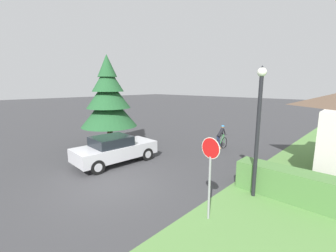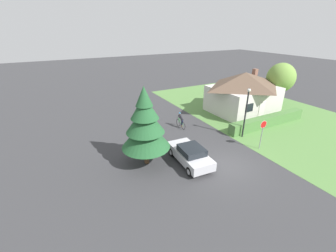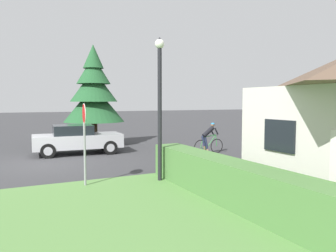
{
  "view_description": "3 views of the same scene",
  "coord_description": "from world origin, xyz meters",
  "px_view_note": "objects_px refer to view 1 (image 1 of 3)",
  "views": [
    {
      "loc": [
        7.64,
        -4.76,
        4.1
      ],
      "look_at": [
        -1.25,
        4.74,
        1.74
      ],
      "focal_mm": 24.0,
      "sensor_mm": 36.0,
      "label": 1
    },
    {
      "loc": [
        -10.7,
        -10.47,
        9.66
      ],
      "look_at": [
        -1.95,
        5.95,
        1.39
      ],
      "focal_mm": 24.0,
      "sensor_mm": 36.0,
      "label": 2
    },
    {
      "loc": [
        14.52,
        -1.36,
        2.67
      ],
      "look_at": [
        0.25,
        5.61,
        1.46
      ],
      "focal_mm": 35.0,
      "sensor_mm": 36.0,
      "label": 3
    }
  ],
  "objects_px": {
    "stop_sign": "(210,163)",
    "street_lamp": "(259,120)",
    "cyclist": "(220,138)",
    "conifer_tall_near": "(108,99)",
    "sedan_left_lane": "(115,149)"
  },
  "relations": [
    {
      "from": "stop_sign",
      "to": "street_lamp",
      "type": "relative_size",
      "value": 0.55
    },
    {
      "from": "cyclist",
      "to": "conifer_tall_near",
      "type": "xyz_separation_m",
      "value": [
        -5.75,
        -4.48,
        2.46
      ]
    },
    {
      "from": "cyclist",
      "to": "street_lamp",
      "type": "distance_m",
      "value": 6.53
    },
    {
      "from": "stop_sign",
      "to": "street_lamp",
      "type": "height_order",
      "value": "street_lamp"
    },
    {
      "from": "street_lamp",
      "to": "stop_sign",
      "type": "bearing_deg",
      "value": -99.86
    },
    {
      "from": "conifer_tall_near",
      "to": "street_lamp",
      "type": "bearing_deg",
      "value": -0.8
    },
    {
      "from": "sedan_left_lane",
      "to": "cyclist",
      "type": "height_order",
      "value": "cyclist"
    },
    {
      "from": "cyclist",
      "to": "stop_sign",
      "type": "distance_m",
      "value": 8.0
    },
    {
      "from": "stop_sign",
      "to": "street_lamp",
      "type": "xyz_separation_m",
      "value": [
        0.42,
        2.41,
        1.1
      ]
    },
    {
      "from": "street_lamp",
      "to": "conifer_tall_near",
      "type": "height_order",
      "value": "conifer_tall_near"
    },
    {
      "from": "cyclist",
      "to": "sedan_left_lane",
      "type": "bearing_deg",
      "value": 154.35
    },
    {
      "from": "cyclist",
      "to": "conifer_tall_near",
      "type": "bearing_deg",
      "value": 127.25
    },
    {
      "from": "stop_sign",
      "to": "street_lamp",
      "type": "bearing_deg",
      "value": -95.7
    },
    {
      "from": "conifer_tall_near",
      "to": "sedan_left_lane",
      "type": "bearing_deg",
      "value": -28.61
    },
    {
      "from": "sedan_left_lane",
      "to": "conifer_tall_near",
      "type": "xyz_separation_m",
      "value": [
        -2.92,
        1.59,
        2.46
      ]
    }
  ]
}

